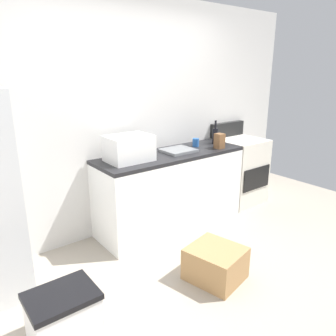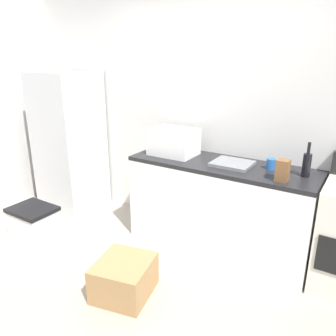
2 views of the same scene
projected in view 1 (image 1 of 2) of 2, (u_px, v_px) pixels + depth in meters
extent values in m
plane|color=#9E9384|center=(227.00, 282.00, 2.92)|extent=(6.00, 6.00, 0.00)
cube|color=silver|center=(131.00, 117.00, 3.71)|extent=(5.00, 0.10, 2.60)
cube|color=white|center=(171.00, 191.00, 3.88)|extent=(1.80, 0.60, 0.86)
cube|color=black|center=(171.00, 155.00, 3.74)|extent=(1.80, 0.60, 0.04)
cube|color=silver|center=(239.00, 171.00, 4.58)|extent=(0.60, 0.60, 0.90)
cube|color=black|center=(256.00, 178.00, 4.36)|extent=(0.52, 0.02, 0.30)
cube|color=black|center=(227.00, 129.00, 4.62)|extent=(0.60, 0.08, 0.20)
cube|color=white|center=(129.00, 148.00, 3.39)|extent=(0.46, 0.34, 0.27)
cube|color=slate|center=(178.00, 150.00, 3.80)|extent=(0.36, 0.32, 0.03)
cylinder|color=black|center=(215.00, 136.00, 4.18)|extent=(0.07, 0.07, 0.20)
cylinder|color=black|center=(216.00, 124.00, 4.13)|extent=(0.03, 0.03, 0.10)
cylinder|color=#2659A5|center=(196.00, 142.00, 4.04)|extent=(0.08, 0.08, 0.10)
cube|color=brown|center=(219.00, 141.00, 3.93)|extent=(0.10, 0.10, 0.18)
cube|color=#A37A4C|center=(215.00, 263.00, 2.93)|extent=(0.52, 0.54, 0.30)
cube|color=silver|center=(64.00, 319.00, 2.25)|extent=(0.44, 0.34, 0.34)
cube|color=black|center=(61.00, 296.00, 2.20)|extent=(0.46, 0.36, 0.04)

